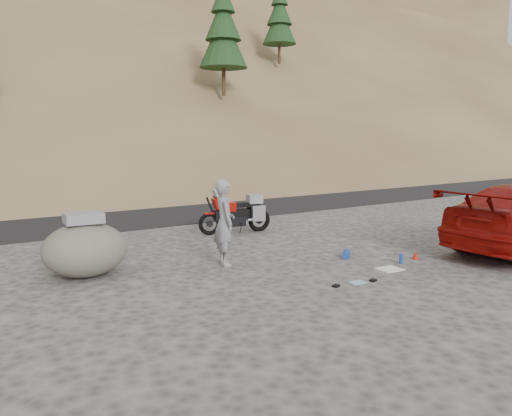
% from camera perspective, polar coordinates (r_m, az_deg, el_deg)
% --- Properties ---
extents(ground, '(140.00, 140.00, 0.00)m').
position_cam_1_polar(ground, '(10.98, 0.77, -6.52)').
color(ground, '#413E3C').
rests_on(ground, ground).
extents(road, '(120.00, 7.00, 0.05)m').
position_cam_1_polar(road, '(18.92, -15.15, -0.66)').
color(road, black).
rests_on(road, ground).
extents(motorcycle, '(2.21, 0.89, 1.33)m').
position_cam_1_polar(motorcycle, '(14.56, -2.03, -0.65)').
color(motorcycle, black).
rests_on(motorcycle, ground).
extents(man, '(0.62, 0.78, 1.88)m').
position_cam_1_polar(man, '(11.04, -3.59, -6.46)').
color(man, gray).
rests_on(man, ground).
extents(boulder, '(2.01, 1.84, 1.27)m').
position_cam_1_polar(boulder, '(10.54, -18.95, -4.47)').
color(boulder, '#514D45').
rests_on(boulder, ground).
extents(gear_white_cloth, '(0.55, 0.50, 0.02)m').
position_cam_1_polar(gear_white_cloth, '(10.98, 15.01, -6.75)').
color(gear_white_cloth, white).
rests_on(gear_white_cloth, ground).
extents(gear_blue_mat, '(0.42, 0.39, 0.16)m').
position_cam_1_polar(gear_blue_mat, '(11.82, 10.28, -5.20)').
color(gear_blue_mat, '#193897').
rests_on(gear_blue_mat, ground).
extents(gear_bottle, '(0.08, 0.08, 0.22)m').
position_cam_1_polar(gear_bottle, '(11.53, 16.25, -5.60)').
color(gear_bottle, '#193897').
rests_on(gear_bottle, ground).
extents(gear_funnel, '(0.19, 0.19, 0.19)m').
position_cam_1_polar(gear_funnel, '(12.04, 17.77, -5.14)').
color(gear_funnel, '#A91B0B').
rests_on(gear_funnel, ground).
extents(gear_glove_a, '(0.15, 0.12, 0.04)m').
position_cam_1_polar(gear_glove_a, '(10.02, 13.24, -8.04)').
color(gear_glove_a, black).
rests_on(gear_glove_a, ground).
extents(gear_glove_b, '(0.15, 0.13, 0.04)m').
position_cam_1_polar(gear_glove_b, '(9.52, 9.15, -8.78)').
color(gear_glove_b, black).
rests_on(gear_glove_b, ground).
extents(gear_blue_cloth, '(0.34, 0.27, 0.01)m').
position_cam_1_polar(gear_blue_cloth, '(9.87, 11.53, -8.33)').
color(gear_blue_cloth, '#82B2C9').
rests_on(gear_blue_cloth, ground).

